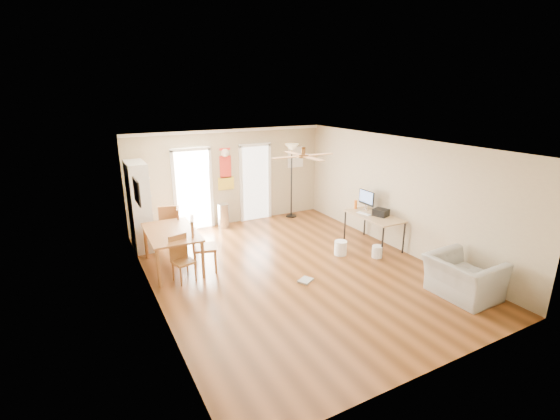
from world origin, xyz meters
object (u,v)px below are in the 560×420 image
printer (381,212)px  dining_table (173,249)px  bookshelf (139,206)px  wastebasket_b (377,252)px  dining_chair_near (183,259)px  dining_chair_right_a (188,229)px  trash_can (224,216)px  computer_desk (373,231)px  dining_chair_far (168,225)px  armchair (463,277)px  dining_chair_right_b (204,244)px  wastebasket_a (341,248)px  torchiere_lamp (291,181)px

printer → dining_table: bearing=146.4°
bookshelf → wastebasket_b: (4.50, -3.06, -0.89)m
dining_table → dining_chair_near: 0.71m
dining_chair_right_a → trash_can: dining_chair_right_a is taller
computer_desk → dining_chair_far: bearing=151.3°
computer_desk → armchair: computer_desk is taller
computer_desk → dining_table: bearing=167.0°
dining_chair_right_b → trash_can: size_ratio=1.72×
computer_desk → wastebasket_a: size_ratio=4.39×
bookshelf → wastebasket_b: bearing=-52.5°
printer → wastebasket_b: (-0.47, -0.49, -0.71)m
trash_can → dining_chair_far: bearing=-160.0°
bookshelf → trash_can: (2.19, 0.45, -0.69)m
dining_chair_right_a → armchair: 5.83m
dining_chair_far → armchair: dining_chair_far is taller
computer_desk → wastebasket_a: computer_desk is taller
dining_chair_right_a → armchair: bearing=-125.0°
dining_chair_far → wastebasket_a: (3.28, -2.42, -0.35)m
computer_desk → dining_chair_near: bearing=175.7°
bookshelf → dining_chair_right_a: bookshelf is taller
bookshelf → wastebasket_b: size_ratio=7.56×
dining_chair_right_b → trash_can: bearing=-11.5°
dining_chair_near → wastebasket_a: size_ratio=2.80×
dining_chair_right_a → torchiere_lamp: bearing=-57.6°
computer_desk → wastebasket_b: 0.73m
dining_chair_far → dining_chair_right_a: bearing=132.9°
dining_chair_right_b → bookshelf: bearing=43.3°
dining_chair_right_b → wastebasket_b: dining_chair_right_b is taller
wastebasket_a → wastebasket_b: (0.63, -0.51, -0.03)m
dining_chair_right_a → dining_chair_near: size_ratio=1.13×
printer → wastebasket_a: 1.30m
dining_chair_near → computer_desk: bearing=-18.5°
dining_chair_far → dining_chair_right_b: bearing=110.1°
dining_chair_right_a → dining_chair_near: dining_chair_right_a is taller
bookshelf → armchair: (4.67, -5.10, -0.66)m
dining_chair_far → wastebasket_a: bearing=152.9°
dining_table → dining_chair_right_b: (0.55, -0.44, 0.16)m
bookshelf → torchiere_lamp: size_ratio=0.96×
torchiere_lamp → computer_desk: torchiere_lamp is taller
dining_chair_near → armchair: dining_chair_near is taller
armchair → dining_chair_right_a: bearing=39.0°
dining_chair_right_b → dining_chair_far: bearing=27.9°
trash_can → bookshelf: bearing=-168.3°
trash_can → armchair: (2.49, -5.55, 0.04)m
wastebasket_b → computer_desk: bearing=58.1°
dining_chair_right_b → dining_chair_far: size_ratio=1.12×
wastebasket_b → torchiere_lamp: bearing=93.7°
printer → wastebasket_a: bearing=159.0°
trash_can → armchair: size_ratio=0.58×
torchiere_lamp → wastebasket_b: size_ratio=7.87×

